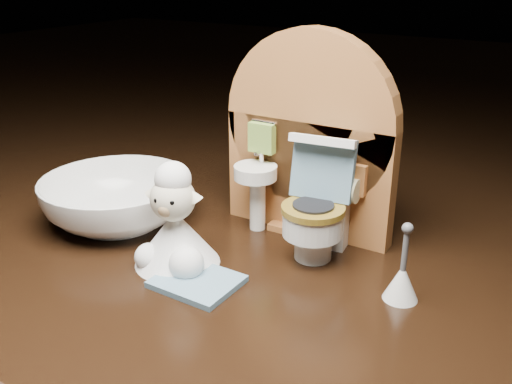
% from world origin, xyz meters
% --- Properties ---
extents(backdrop_panel, '(0.13, 0.05, 0.15)m').
position_xyz_m(backdrop_panel, '(-0.00, 0.06, 0.07)').
color(backdrop_panel, '#A96531').
rests_on(backdrop_panel, ground).
extents(toy_toilet, '(0.05, 0.06, 0.09)m').
position_xyz_m(toy_toilet, '(0.02, 0.04, 0.03)').
color(toy_toilet, white).
rests_on(toy_toilet, ground).
extents(bath_mat, '(0.05, 0.04, 0.00)m').
position_xyz_m(bath_mat, '(-0.02, -0.04, 0.00)').
color(bath_mat, slate).
rests_on(bath_mat, ground).
extents(toilet_brush, '(0.02, 0.02, 0.05)m').
position_xyz_m(toilet_brush, '(0.09, 0.01, 0.01)').
color(toilet_brush, white).
rests_on(toilet_brush, ground).
extents(plush_lamb, '(0.06, 0.06, 0.07)m').
position_xyz_m(plush_lamb, '(-0.05, -0.03, 0.03)').
color(plush_lamb, white).
rests_on(plush_lamb, ground).
extents(ceramic_bowl, '(0.12, 0.12, 0.04)m').
position_xyz_m(ceramic_bowl, '(-0.13, 0.00, 0.02)').
color(ceramic_bowl, white).
rests_on(ceramic_bowl, ground).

